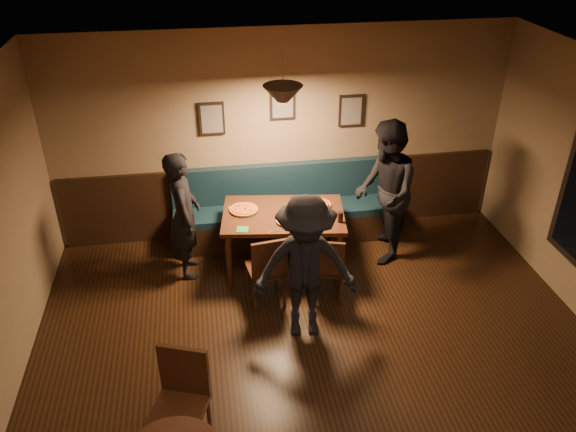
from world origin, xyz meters
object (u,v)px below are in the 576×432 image
object	(u,v)px
tabasco_bottle	(329,207)
diner_right	(385,193)
booth_bench	(286,207)
soda_glass	(340,217)
diner_left	(184,215)
chair_near_left	(266,267)
cafe_chair_far	(178,408)
diner_front	(305,268)
dining_table	(283,241)
chair_near_right	(328,265)

from	to	relation	value
tabasco_bottle	diner_right	bearing A→B (deg)	7.71
booth_bench	soda_glass	xyz separation A→B (m)	(0.49, -0.98, 0.35)
diner_left	soda_glass	size ratio (longest dim) A/B	12.23
chair_near_left	soda_glass	xyz separation A→B (m)	(0.94, 0.32, 0.39)
chair_near_left	cafe_chair_far	bearing A→B (deg)	-124.75
diner_front	diner_right	bearing A→B (deg)	50.78
diner_front	soda_glass	xyz separation A→B (m)	(0.59, 0.91, 0.03)
chair_near_left	soda_glass	world-z (taller)	chair_near_left
chair_near_left	tabasco_bottle	xyz separation A→B (m)	(0.86, 0.60, 0.38)
diner_right	chair_near_left	bearing A→B (deg)	-58.50
dining_table	chair_near_left	world-z (taller)	chair_near_left
diner_left	cafe_chair_far	xyz separation A→B (m)	(-0.09, -2.65, -0.32)
soda_glass	booth_bench	bearing A→B (deg)	116.81
chair_near_right	soda_glass	bearing A→B (deg)	74.93
chair_near_left	soda_glass	bearing A→B (deg)	10.98
dining_table	tabasco_bottle	world-z (taller)	tabasco_bottle
chair_near_right	diner_left	xyz separation A→B (m)	(-1.61, 0.76, 0.39)
chair_near_left	tabasco_bottle	world-z (taller)	chair_near_left
chair_near_left	booth_bench	bearing A→B (deg)	63.18
chair_near_right	diner_front	xyz separation A→B (m)	(-0.38, -0.56, 0.40)
dining_table	tabasco_bottle	bearing A→B (deg)	4.54
chair_near_left	diner_front	distance (m)	0.78
tabasco_bottle	chair_near_left	bearing A→B (deg)	-145.21
chair_near_right	diner_front	bearing A→B (deg)	-107.65
booth_bench	dining_table	size ratio (longest dim) A/B	2.04
dining_table	diner_front	bearing A→B (deg)	-80.20
chair_near_right	diner_left	distance (m)	1.82
cafe_chair_far	chair_near_right	bearing A→B (deg)	-111.53
dining_table	diner_right	bearing A→B (deg)	10.96
tabasco_bottle	cafe_chair_far	size ratio (longest dim) A/B	0.11
booth_bench	cafe_chair_far	distance (m)	3.52
chair_near_right	chair_near_left	bearing A→B (deg)	-166.30
tabasco_bottle	diner_left	bearing A→B (deg)	175.74
booth_bench	chair_near_left	distance (m)	1.37
tabasco_bottle	chair_near_right	bearing A→B (deg)	-102.32
dining_table	chair_near_right	world-z (taller)	chair_near_right
diner_left	diner_front	distance (m)	1.80
diner_right	diner_left	bearing A→B (deg)	-82.78
chair_near_left	diner_front	size ratio (longest dim) A/B	0.56
booth_bench	chair_near_left	size ratio (longest dim) A/B	3.25
booth_bench	cafe_chair_far	size ratio (longest dim) A/B	3.06
chair_near_left	cafe_chair_far	world-z (taller)	cafe_chair_far
dining_table	chair_near_right	xyz separation A→B (m)	(0.42, -0.66, 0.04)
chair_near_right	diner_left	bearing A→B (deg)	171.04
diner_front	tabasco_bottle	distance (m)	1.30
chair_near_right	diner_left	world-z (taller)	diner_left
chair_near_right	cafe_chair_far	bearing A→B (deg)	-115.56
diner_right	tabasco_bottle	distance (m)	0.75
chair_near_left	diner_left	bearing A→B (deg)	132.76
diner_left	cafe_chair_far	world-z (taller)	diner_left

